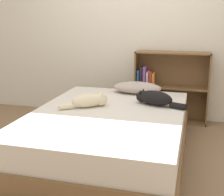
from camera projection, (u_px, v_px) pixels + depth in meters
ground_plane at (108, 156)px, 3.23m from camera, size 8.00×8.00×0.00m
wall_back at (137, 27)px, 4.27m from camera, size 8.00×0.06×2.50m
bed at (108, 134)px, 3.16m from camera, size 1.51×2.05×0.48m
pillow at (137, 88)px, 3.83m from camera, size 0.59×0.32×0.14m
cat_light at (90, 100)px, 3.24m from camera, size 0.45×0.37×0.16m
cat_dark at (154, 98)px, 3.31m from camera, size 0.55×0.29×0.15m
bookshelf at (168, 85)px, 4.23m from camera, size 0.97×0.26×0.95m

